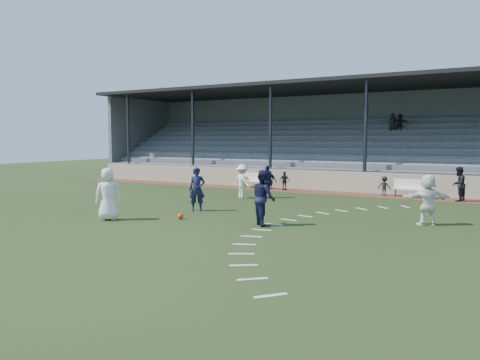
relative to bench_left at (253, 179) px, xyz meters
name	(u,v)px	position (x,y,z in m)	size (l,w,h in m)	color
ground	(208,218)	(3.76, -10.74, -0.58)	(90.00, 90.00, 0.00)	#233415
cinder_track	(308,192)	(3.76, -0.24, -0.57)	(34.00, 2.00, 0.02)	brown
retaining_wall	(314,180)	(3.76, 0.81, 0.02)	(34.00, 0.18, 1.20)	#BAAC8F
bench_left	(253,179)	(0.00, 0.00, 0.00)	(2.04, 0.76, 0.95)	white
bench_right	(412,187)	(9.54, -0.13, 0.00)	(2.04, 0.85, 0.95)	white
trash_bin	(244,182)	(-0.67, 0.05, -0.21)	(0.44, 0.44, 0.71)	gold
football	(180,216)	(2.99, -11.52, -0.47)	(0.22, 0.22, 0.22)	#F13C0E
player_white_lead	(108,194)	(0.71, -13.01, 0.42)	(0.98, 0.64, 2.00)	white
player_navy_lead	(197,189)	(2.35, -9.48, 0.35)	(0.68, 0.45, 1.87)	#15173A
player_navy_mid	(264,197)	(6.33, -11.03, 0.41)	(0.97, 0.75, 1.99)	#15173A
player_white_wing	(242,181)	(1.91, -4.75, 0.30)	(1.14, 0.66, 1.77)	white
player_navy_wing	(268,182)	(2.95, -3.89, 0.26)	(0.99, 0.41, 1.69)	#15173A
player_white_back	(427,200)	(11.40, -8.12, 0.34)	(1.71, 0.54, 1.84)	white
official	(459,184)	(11.80, -0.64, 0.29)	(0.83, 0.65, 1.71)	black
sub_left_near	(270,180)	(1.21, -0.03, -0.01)	(0.41, 0.27, 1.12)	black
sub_left_far	(285,181)	(2.31, -0.30, -0.01)	(0.66, 0.27, 1.12)	black
sub_right	(384,186)	(8.11, -0.07, -0.04)	(0.68, 0.39, 1.05)	black
grandstand	(339,152)	(3.77, 5.52, 1.62)	(34.60, 9.00, 6.61)	slate
penalty_arc	(307,228)	(7.88, -10.74, -0.58)	(3.89, 14.63, 0.01)	silver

